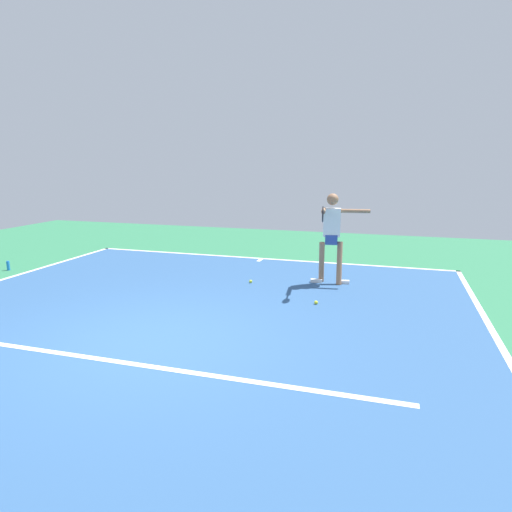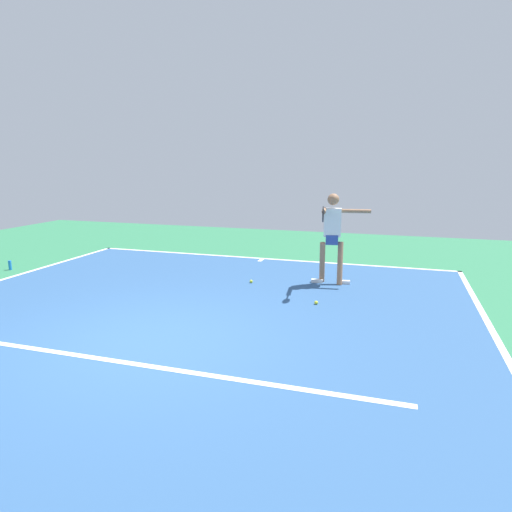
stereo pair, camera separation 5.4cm
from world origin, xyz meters
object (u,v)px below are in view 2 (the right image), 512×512
Objects in this scene: water_bottle at (10,265)px; tennis_ball_by_sideline at (316,303)px; tennis_player at (333,232)px; tennis_ball_near_player at (251,281)px.

tennis_ball_by_sideline is at bearing 176.61° from water_bottle.
tennis_player is 7.45m from water_bottle.
tennis_player is 1.95m from tennis_ball_near_player.
tennis_ball_near_player is (1.54, -1.02, 0.00)m from tennis_ball_by_sideline.
tennis_player is at bearing -91.82° from tennis_ball_by_sideline.
water_bottle is at bearing 0.52° from tennis_player.
tennis_player reaches higher than water_bottle.
tennis_ball_near_player is 5.75m from water_bottle.
tennis_ball_by_sideline is at bearing 146.48° from tennis_ball_near_player.
water_bottle is (7.31, 1.03, -0.97)m from tennis_player.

